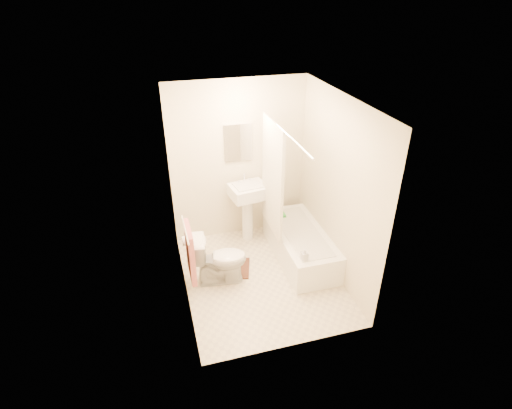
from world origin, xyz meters
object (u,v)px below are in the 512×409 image
object	(u,v)px
toilet	(220,259)
bathtub	(300,244)
bath_mat	(227,268)
soap_bottle	(305,255)
sink	(248,210)

from	to	relation	value
toilet	bathtub	xyz separation A→B (m)	(1.20, 0.20, -0.13)
bath_mat	soap_bottle	distance (m)	1.18
toilet	bath_mat	size ratio (longest dim) A/B	1.15
sink	soap_bottle	distance (m)	1.33
sink	bathtub	size ratio (longest dim) A/B	0.67
bath_mat	soap_bottle	size ratio (longest dim) A/B	3.62
bath_mat	sink	bearing A→B (deg)	53.83
toilet	sink	bearing A→B (deg)	-28.28
toilet	bathtub	bearing A→B (deg)	-73.46
sink	bathtub	bearing A→B (deg)	-56.25
sink	soap_bottle	xyz separation A→B (m)	(0.40, -1.26, 0.00)
toilet	bath_mat	distance (m)	0.41
toilet	bath_mat	world-z (taller)	toilet
sink	bathtub	distance (m)	0.93
bathtub	soap_bottle	bearing A→B (deg)	-107.47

